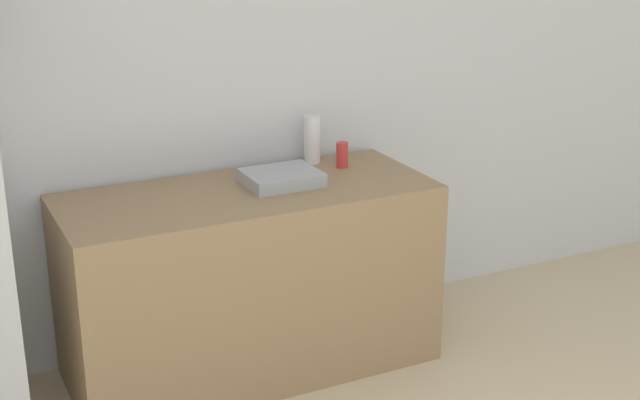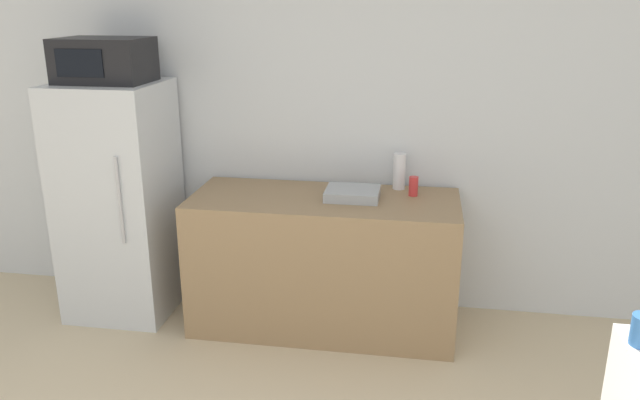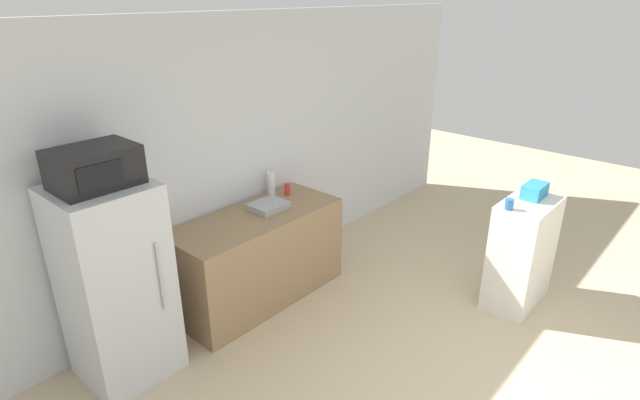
# 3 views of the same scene
# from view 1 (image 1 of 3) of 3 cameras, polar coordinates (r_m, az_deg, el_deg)

# --- Properties ---
(wall_back) EXTENTS (8.00, 0.06, 2.60)m
(wall_back) POSITION_cam_1_polar(r_m,az_deg,el_deg) (4.11, -9.91, 7.51)
(wall_back) COLOR silver
(wall_back) RESTS_ON ground_plane
(counter) EXTENTS (1.66, 0.69, 0.86)m
(counter) POSITION_cam_1_polar(r_m,az_deg,el_deg) (4.08, -4.52, -5.17)
(counter) COLOR #937551
(counter) RESTS_ON ground_plane
(sink_basin) EXTENTS (0.33, 0.27, 0.06)m
(sink_basin) POSITION_cam_1_polar(r_m,az_deg,el_deg) (4.00, -2.49, 1.44)
(sink_basin) COLOR #9EA3A8
(sink_basin) RESTS_ON counter
(bottle_tall) EXTENTS (0.08, 0.08, 0.23)m
(bottle_tall) POSITION_cam_1_polar(r_m,az_deg,el_deg) (4.29, -0.52, 3.92)
(bottle_tall) COLOR silver
(bottle_tall) RESTS_ON counter
(bottle_short) EXTENTS (0.06, 0.06, 0.12)m
(bottle_short) POSITION_cam_1_polar(r_m,az_deg,el_deg) (4.24, 1.42, 2.91)
(bottle_short) COLOR red
(bottle_short) RESTS_ON counter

